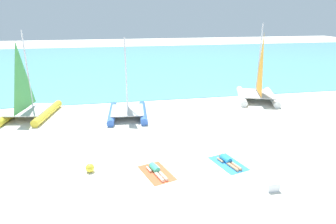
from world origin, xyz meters
TOP-DOWN VIEW (x-y plane):
  - ground_plane at (0.00, 10.00)m, footprint 120.00×120.00m
  - ocean_water at (0.00, 31.88)m, footprint 120.00×40.00m
  - sailboat_blue at (-2.25, 8.38)m, footprint 2.88×4.25m
  - sailboat_white at (8.41, 10.48)m, footprint 4.32×5.35m
  - sailboat_yellow at (-8.86, 9.61)m, footprint 3.59×4.87m
  - towel_left at (-1.45, 0.50)m, footprint 1.60×2.14m
  - sunbather_left at (-1.47, 0.56)m, footprint 0.82×1.54m
  - towel_right at (2.05, 0.72)m, footprint 1.56×2.12m
  - sunbather_right at (2.03, 0.78)m, footprint 0.79×1.55m
  - beach_ball at (-4.40, 1.19)m, footprint 0.39×0.39m
  - cooler_box at (2.95, -1.71)m, footprint 0.50×0.36m

SIDE VIEW (x-z plane):
  - ground_plane at x=0.00m, z-range 0.00..0.00m
  - towel_left at x=-1.45m, z-range 0.00..0.01m
  - towel_right at x=2.05m, z-range 0.00..0.01m
  - ocean_water at x=0.00m, z-range 0.00..0.05m
  - sunbather_left at x=-1.47m, z-range -0.02..0.28m
  - sunbather_right at x=2.03m, z-range -0.02..0.28m
  - cooler_box at x=2.95m, z-range 0.00..0.36m
  - beach_ball at x=-4.40m, z-range 0.00..0.39m
  - sailboat_blue at x=-2.25m, z-range -1.86..3.44m
  - sailboat_yellow at x=-8.86m, z-range -2.02..3.74m
  - sailboat_white at x=8.41m, z-range -2.12..3.93m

